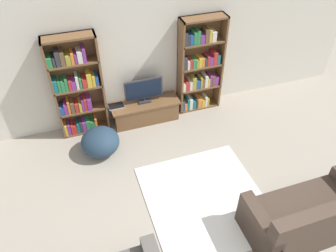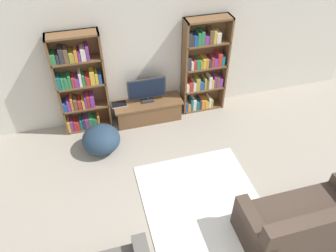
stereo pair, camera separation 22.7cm
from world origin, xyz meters
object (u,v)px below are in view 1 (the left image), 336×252
object	(u,v)px
bookshelf_left	(77,89)
laptop	(116,106)
beanbag_ottoman	(100,142)
couch_right_sofa	(308,217)
television	(144,90)
tv_stand	(145,111)
bookshelf_right	(199,67)

from	to	relation	value
bookshelf_left	laptop	world-z (taller)	bookshelf_left
laptop	beanbag_ottoman	xyz separation A→B (m)	(-0.45, -0.69, -0.19)
laptop	couch_right_sofa	size ratio (longest dim) A/B	0.18
television	beanbag_ottoman	bearing A→B (deg)	-146.21
couch_right_sofa	beanbag_ottoman	distance (m)	3.53
bookshelf_left	beanbag_ottoman	world-z (taller)	bookshelf_left
television	beanbag_ottoman	distance (m)	1.29
beanbag_ottoman	laptop	bearing A→B (deg)	56.86
bookshelf_left	tv_stand	xyz separation A→B (m)	(1.21, -0.11, -0.73)
laptop	couch_right_sofa	distance (m)	3.80
tv_stand	couch_right_sofa	distance (m)	3.48
television	laptop	world-z (taller)	television
bookshelf_right	beanbag_ottoman	distance (m)	2.39
laptop	bookshelf_right	bearing A→B (deg)	1.73
bookshelf_right	beanbag_ottoman	xyz separation A→B (m)	(-2.16, -0.74, -0.69)
television	beanbag_ottoman	xyz separation A→B (m)	(-1.01, -0.68, -0.44)
television	couch_right_sofa	world-z (taller)	television
television	laptop	xyz separation A→B (m)	(-0.56, 0.02, -0.25)
laptop	beanbag_ottoman	bearing A→B (deg)	-123.14
bookshelf_left	bookshelf_right	size ratio (longest dim) A/B	1.00
bookshelf_right	laptop	world-z (taller)	bookshelf_right
tv_stand	couch_right_sofa	xyz separation A→B (m)	(1.47, -3.15, 0.09)
bookshelf_left	bookshelf_right	distance (m)	2.36
bookshelf_left	television	world-z (taller)	bookshelf_left
tv_stand	television	xyz separation A→B (m)	(0.00, 0.04, 0.48)
laptop	bookshelf_left	bearing A→B (deg)	175.35
bookshelf_left	laptop	distance (m)	0.82
couch_right_sofa	bookshelf_right	bearing A→B (deg)	95.60
bookshelf_left	bookshelf_right	bearing A→B (deg)	-0.03
television	couch_right_sofa	size ratio (longest dim) A/B	0.44
bookshelf_right	bookshelf_left	bearing A→B (deg)	179.97
beanbag_ottoman	tv_stand	bearing A→B (deg)	32.12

